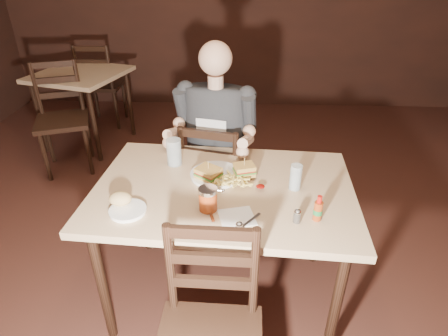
{
  "coord_description": "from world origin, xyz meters",
  "views": [
    {
      "loc": [
        -0.07,
        -1.38,
        1.8
      ],
      "look_at": [
        -0.15,
        0.26,
        0.85
      ],
      "focal_mm": 30.0,
      "sensor_mm": 36.0,
      "label": 1
    }
  ],
  "objects_px": {
    "dinner_plate": "(216,175)",
    "side_plate": "(128,211)",
    "bg_table": "(81,81)",
    "hot_sauce": "(318,208)",
    "bg_chair_near": "(62,121)",
    "diner": "(214,119)",
    "chair_far": "(217,180)",
    "glass_right": "(296,177)",
    "syrup_dispenser": "(208,199)",
    "main_table": "(224,198)",
    "bg_chair_far": "(102,84)",
    "glass_left": "(174,152)"
  },
  "relations": [
    {
      "from": "bg_chair_near",
      "to": "glass_right",
      "type": "relative_size",
      "value": 7.31
    },
    {
      "from": "diner",
      "to": "side_plate",
      "type": "height_order",
      "value": "diner"
    },
    {
      "from": "bg_chair_far",
      "to": "diner",
      "type": "distance_m",
      "value": 2.54
    },
    {
      "from": "diner",
      "to": "chair_far",
      "type": "bearing_deg",
      "value": 90.0
    },
    {
      "from": "dinner_plate",
      "to": "side_plate",
      "type": "xyz_separation_m",
      "value": [
        -0.38,
        -0.33,
        -0.0
      ]
    },
    {
      "from": "chair_far",
      "to": "glass_right",
      "type": "bearing_deg",
      "value": 139.39
    },
    {
      "from": "bg_chair_far",
      "to": "main_table",
      "type": "bearing_deg",
      "value": 120.11
    },
    {
      "from": "bg_table",
      "to": "dinner_plate",
      "type": "distance_m",
      "value": 2.42
    },
    {
      "from": "main_table",
      "to": "bg_chair_far",
      "type": "xyz_separation_m",
      "value": [
        -1.53,
        2.56,
        -0.22
      ]
    },
    {
      "from": "bg_chair_near",
      "to": "diner",
      "type": "distance_m",
      "value": 1.78
    },
    {
      "from": "chair_far",
      "to": "dinner_plate",
      "type": "relative_size",
      "value": 3.45
    },
    {
      "from": "syrup_dispenser",
      "to": "diner",
      "type": "bearing_deg",
      "value": 95.2
    },
    {
      "from": "bg_chair_far",
      "to": "hot_sauce",
      "type": "relative_size",
      "value": 7.62
    },
    {
      "from": "chair_far",
      "to": "dinner_plate",
      "type": "bearing_deg",
      "value": 105.53
    },
    {
      "from": "bg_table",
      "to": "dinner_plate",
      "type": "height_order",
      "value": "dinner_plate"
    },
    {
      "from": "diner",
      "to": "dinner_plate",
      "type": "height_order",
      "value": "diner"
    },
    {
      "from": "bg_chair_near",
      "to": "glass_left",
      "type": "distance_m",
      "value": 1.79
    },
    {
      "from": "diner",
      "to": "glass_right",
      "type": "relative_size",
      "value": 6.82
    },
    {
      "from": "diner",
      "to": "bg_chair_far",
      "type": "bearing_deg",
      "value": 137.84
    },
    {
      "from": "main_table",
      "to": "glass_right",
      "type": "height_order",
      "value": "glass_right"
    },
    {
      "from": "dinner_plate",
      "to": "glass_right",
      "type": "xyz_separation_m",
      "value": [
        0.4,
        -0.1,
        0.06
      ]
    },
    {
      "from": "chair_far",
      "to": "dinner_plate",
      "type": "height_order",
      "value": "chair_far"
    },
    {
      "from": "syrup_dispenser",
      "to": "side_plate",
      "type": "distance_m",
      "value": 0.37
    },
    {
      "from": "hot_sauce",
      "to": "side_plate",
      "type": "distance_m",
      "value": 0.86
    },
    {
      "from": "main_table",
      "to": "glass_left",
      "type": "bearing_deg",
      "value": 142.21
    },
    {
      "from": "chair_far",
      "to": "bg_chair_far",
      "type": "distance_m",
      "value": 2.47
    },
    {
      "from": "glass_left",
      "to": "syrup_dispenser",
      "type": "distance_m",
      "value": 0.47
    },
    {
      "from": "bg_chair_near",
      "to": "dinner_plate",
      "type": "distance_m",
      "value": 2.03
    },
    {
      "from": "side_plate",
      "to": "chair_far",
      "type": "bearing_deg",
      "value": 66.22
    },
    {
      "from": "diner",
      "to": "syrup_dispenser",
      "type": "relative_size",
      "value": 7.98
    },
    {
      "from": "bg_chair_near",
      "to": "diner",
      "type": "bearing_deg",
      "value": -52.96
    },
    {
      "from": "hot_sauce",
      "to": "syrup_dispenser",
      "type": "xyz_separation_m",
      "value": [
        -0.49,
        0.05,
        -0.01
      ]
    },
    {
      "from": "diner",
      "to": "glass_left",
      "type": "distance_m",
      "value": 0.37
    },
    {
      "from": "main_table",
      "to": "hot_sauce",
      "type": "relative_size",
      "value": 10.9
    },
    {
      "from": "bg_table",
      "to": "bg_chair_far",
      "type": "relative_size",
      "value": 1.03
    },
    {
      "from": "bg_table",
      "to": "chair_far",
      "type": "xyz_separation_m",
      "value": [
        1.46,
        -1.44,
        -0.23
      ]
    },
    {
      "from": "bg_chair_near",
      "to": "hot_sauce",
      "type": "relative_size",
      "value": 7.78
    },
    {
      "from": "diner",
      "to": "glass_left",
      "type": "bearing_deg",
      "value": -111.24
    },
    {
      "from": "chair_far",
      "to": "glass_left",
      "type": "relative_size",
      "value": 6.02
    },
    {
      "from": "main_table",
      "to": "dinner_plate",
      "type": "relative_size",
      "value": 5.18
    },
    {
      "from": "bg_table",
      "to": "bg_chair_near",
      "type": "xyz_separation_m",
      "value": [
        0.0,
        -0.55,
        -0.19
      ]
    },
    {
      "from": "dinner_plate",
      "to": "glass_left",
      "type": "relative_size",
      "value": 1.74
    },
    {
      "from": "dinner_plate",
      "to": "glass_right",
      "type": "distance_m",
      "value": 0.42
    },
    {
      "from": "glass_left",
      "to": "glass_right",
      "type": "relative_size",
      "value": 1.13
    },
    {
      "from": "side_plate",
      "to": "dinner_plate",
      "type": "bearing_deg",
      "value": 41.13
    },
    {
      "from": "glass_right",
      "to": "syrup_dispenser",
      "type": "height_order",
      "value": "glass_right"
    },
    {
      "from": "dinner_plate",
      "to": "bg_chair_near",
      "type": "bearing_deg",
      "value": 137.34
    },
    {
      "from": "diner",
      "to": "main_table",
      "type": "bearing_deg",
      "value": -68.71
    },
    {
      "from": "bg_table",
      "to": "hot_sauce",
      "type": "bearing_deg",
      "value": -49.15
    },
    {
      "from": "bg_chair_far",
      "to": "chair_far",
      "type": "bearing_deg",
      "value": 125.48
    }
  ]
}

